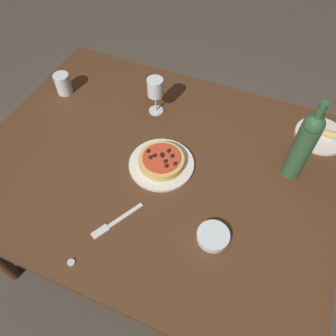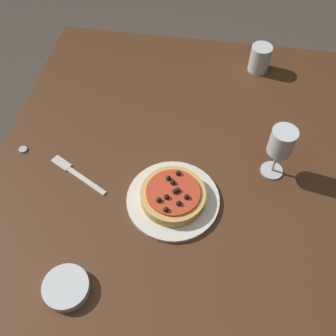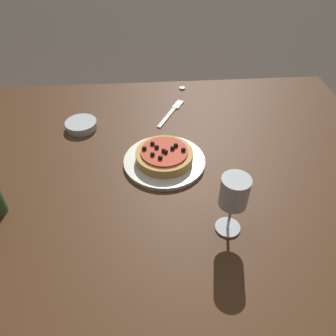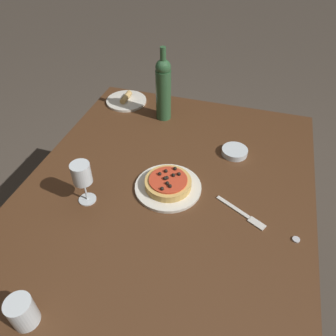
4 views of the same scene
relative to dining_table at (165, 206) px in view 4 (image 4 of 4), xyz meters
The scene contains 11 objects.
ground_plane 0.65m from the dining_table, ahead, with size 14.00×14.00×0.00m, color #4C4238.
dining_table is the anchor object (origin of this frame).
dinner_plate 0.09m from the dining_table, 11.75° to the right, with size 0.25×0.25×0.01m.
pizza 0.11m from the dining_table, 11.71° to the right, with size 0.17×0.17×0.05m.
wine_glass 0.34m from the dining_table, 114.26° to the left, with size 0.07×0.07×0.17m.
wine_bottle 0.56m from the dining_table, 17.91° to the left, with size 0.07×0.07×0.34m.
water_cup 0.60m from the dining_table, 159.28° to the left, with size 0.07×0.07×0.09m.
side_bowl 0.38m from the dining_table, 35.33° to the right, with size 0.11×0.11×0.02m.
fork 0.30m from the dining_table, 94.58° to the right, with size 0.11×0.18×0.00m.
side_plate 0.68m from the dining_table, 34.25° to the left, with size 0.21×0.21×0.04m.
bottle_cap 0.48m from the dining_table, 99.68° to the right, with size 0.02×0.02×0.01m.
Camera 4 is at (-0.80, -0.25, 1.60)m, focal length 35.00 mm.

